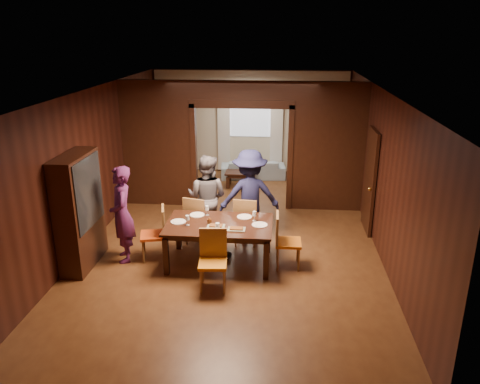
# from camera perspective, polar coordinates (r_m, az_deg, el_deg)

# --- Properties ---
(floor) EXTENTS (9.00, 9.00, 0.00)m
(floor) POSITION_cam_1_polar(r_m,az_deg,el_deg) (9.58, -0.63, -5.12)
(floor) COLOR #522C17
(floor) RESTS_ON ground
(ceiling) EXTENTS (5.50, 9.00, 0.02)m
(ceiling) POSITION_cam_1_polar(r_m,az_deg,el_deg) (8.79, -0.71, 12.37)
(ceiling) COLOR silver
(ceiling) RESTS_ON room_walls
(room_walls) EXTENTS (5.52, 9.01, 2.90)m
(room_walls) POSITION_cam_1_polar(r_m,az_deg,el_deg) (10.88, 0.33, 6.26)
(room_walls) COLOR black
(room_walls) RESTS_ON floor
(person_purple) EXTENTS (0.62, 0.74, 1.74)m
(person_purple) POSITION_cam_1_polar(r_m,az_deg,el_deg) (8.48, -14.19, -2.67)
(person_purple) COLOR #4E1A4A
(person_purple) RESTS_ON floor
(person_grey) EXTENTS (0.96, 0.82, 1.70)m
(person_grey) POSITION_cam_1_polar(r_m,az_deg,el_deg) (9.13, -4.04, -0.67)
(person_grey) COLOR #5E5C64
(person_grey) RESTS_ON floor
(person_navy) EXTENTS (1.29, 0.90, 1.82)m
(person_navy) POSITION_cam_1_polar(r_m,az_deg,el_deg) (9.03, 1.19, -0.45)
(person_navy) COLOR #1C1E46
(person_navy) RESTS_ON floor
(sofa) EXTENTS (1.83, 0.87, 0.52)m
(sofa) POSITION_cam_1_polar(r_m,az_deg,el_deg) (13.08, 1.60, 2.86)
(sofa) COLOR #94ADC2
(sofa) RESTS_ON floor
(serving_bowl) EXTENTS (0.30, 0.30, 0.07)m
(serving_bowl) POSITION_cam_1_polar(r_m,az_deg,el_deg) (8.27, -2.08, -3.21)
(serving_bowl) COLOR black
(serving_bowl) RESTS_ON dining_table
(dining_table) EXTENTS (1.84, 1.15, 0.76)m
(dining_table) POSITION_cam_1_polar(r_m,az_deg,el_deg) (8.30, -2.52, -6.26)
(dining_table) COLOR black
(dining_table) RESTS_ON floor
(coffee_table) EXTENTS (0.80, 0.50, 0.40)m
(coffee_table) POSITION_cam_1_polar(r_m,az_deg,el_deg) (12.35, 0.08, 1.58)
(coffee_table) COLOR black
(coffee_table) RESTS_ON floor
(chair_left) EXTENTS (0.53, 0.53, 0.97)m
(chair_left) POSITION_cam_1_polar(r_m,az_deg,el_deg) (8.56, -10.57, -4.99)
(chair_left) COLOR #D04713
(chair_left) RESTS_ON floor
(chair_right) EXTENTS (0.45, 0.45, 0.97)m
(chair_right) POSITION_cam_1_polar(r_m,az_deg,el_deg) (8.19, 5.92, -5.93)
(chair_right) COLOR orange
(chair_right) RESTS_ON floor
(chair_far_l) EXTENTS (0.54, 0.54, 0.97)m
(chair_far_l) POSITION_cam_1_polar(r_m,az_deg,el_deg) (9.07, -5.06, -3.32)
(chair_far_l) COLOR #CF4D13
(chair_far_l) RESTS_ON floor
(chair_far_r) EXTENTS (0.48, 0.48, 0.97)m
(chair_far_r) POSITION_cam_1_polar(r_m,az_deg,el_deg) (8.98, 0.80, -3.47)
(chair_far_r) COLOR #E25815
(chair_far_r) RESTS_ON floor
(chair_near) EXTENTS (0.48, 0.48, 0.97)m
(chair_near) POSITION_cam_1_polar(r_m,az_deg,el_deg) (7.47, -3.35, -8.46)
(chair_near) COLOR orange
(chair_near) RESTS_ON floor
(hutch) EXTENTS (0.40, 1.20, 2.00)m
(hutch) POSITION_cam_1_polar(r_m,az_deg,el_deg) (8.48, -19.00, -2.24)
(hutch) COLOR black
(hutch) RESTS_ON floor
(door_right) EXTENTS (0.06, 0.90, 2.10)m
(door_right) POSITION_cam_1_polar(r_m,az_deg,el_deg) (9.80, 15.56, 1.29)
(door_right) COLOR black
(door_right) RESTS_ON floor
(window_far) EXTENTS (1.20, 0.03, 1.30)m
(window_far) POSITION_cam_1_polar(r_m,az_deg,el_deg) (13.34, 1.26, 9.54)
(window_far) COLOR silver
(window_far) RESTS_ON back_wall
(curtain_left) EXTENTS (0.35, 0.06, 2.40)m
(curtain_left) POSITION_cam_1_polar(r_m,az_deg,el_deg) (13.45, -1.98, 7.67)
(curtain_left) COLOR white
(curtain_left) RESTS_ON back_wall
(curtain_right) EXTENTS (0.35, 0.06, 2.40)m
(curtain_right) POSITION_cam_1_polar(r_m,az_deg,el_deg) (13.36, 4.47, 7.53)
(curtain_right) COLOR white
(curtain_right) RESTS_ON back_wall
(plate_left) EXTENTS (0.27, 0.27, 0.01)m
(plate_left) POSITION_cam_1_polar(r_m,az_deg,el_deg) (8.27, -7.53, -3.60)
(plate_left) COLOR silver
(plate_left) RESTS_ON dining_table
(plate_far_l) EXTENTS (0.27, 0.27, 0.01)m
(plate_far_l) POSITION_cam_1_polar(r_m,az_deg,el_deg) (8.53, -5.23, -2.79)
(plate_far_l) COLOR white
(plate_far_l) RESTS_ON dining_table
(plate_far_r) EXTENTS (0.27, 0.27, 0.01)m
(plate_far_r) POSITION_cam_1_polar(r_m,az_deg,el_deg) (8.40, 0.55, -3.04)
(plate_far_r) COLOR white
(plate_far_r) RESTS_ON dining_table
(plate_right) EXTENTS (0.27, 0.27, 0.01)m
(plate_right) POSITION_cam_1_polar(r_m,az_deg,el_deg) (8.08, 2.41, -4.01)
(plate_right) COLOR silver
(plate_right) RESTS_ON dining_table
(plate_near) EXTENTS (0.27, 0.27, 0.01)m
(plate_near) POSITION_cam_1_polar(r_m,az_deg,el_deg) (7.81, -2.93, -4.87)
(plate_near) COLOR silver
(plate_near) RESTS_ON dining_table
(platter_a) EXTENTS (0.30, 0.20, 0.04)m
(platter_a) POSITION_cam_1_polar(r_m,az_deg,el_deg) (8.01, -2.95, -4.14)
(platter_a) COLOR gray
(platter_a) RESTS_ON dining_table
(platter_b) EXTENTS (0.30, 0.20, 0.04)m
(platter_b) POSITION_cam_1_polar(r_m,az_deg,el_deg) (7.89, -0.44, -4.50)
(platter_b) COLOR gray
(platter_b) RESTS_ON dining_table
(wineglass_left) EXTENTS (0.08, 0.08, 0.18)m
(wineglass_left) POSITION_cam_1_polar(r_m,az_deg,el_deg) (8.08, -6.43, -3.46)
(wineglass_left) COLOR silver
(wineglass_left) RESTS_ON dining_table
(wineglass_far) EXTENTS (0.08, 0.08, 0.18)m
(wineglass_far) POSITION_cam_1_polar(r_m,az_deg,el_deg) (8.48, -4.03, -2.26)
(wineglass_far) COLOR white
(wineglass_far) RESTS_ON dining_table
(wineglass_right) EXTENTS (0.08, 0.08, 0.18)m
(wineglass_right) POSITION_cam_1_polar(r_m,az_deg,el_deg) (8.21, 1.77, -2.96)
(wineglass_right) COLOR silver
(wineglass_right) RESTS_ON dining_table
(tumbler) EXTENTS (0.07, 0.07, 0.14)m
(tumbler) POSITION_cam_1_polar(r_m,az_deg,el_deg) (7.83, -2.76, -4.28)
(tumbler) COLOR white
(tumbler) RESTS_ON dining_table
(condiment_jar) EXTENTS (0.08, 0.08, 0.11)m
(condiment_jar) POSITION_cam_1_polar(r_m,az_deg,el_deg) (8.11, -3.74, -3.55)
(condiment_jar) COLOR #512B13
(condiment_jar) RESTS_ON dining_table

